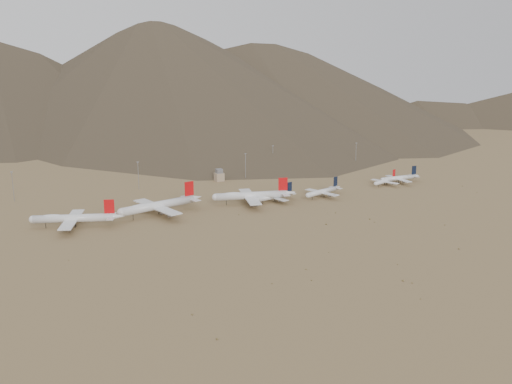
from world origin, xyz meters
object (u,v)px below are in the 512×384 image
widebody_centre (159,205)px  control_tower (219,176)px  widebody_west (74,218)px  narrowbody_a (275,196)px  narrowbody_b (323,191)px  widebody_east (251,195)px

widebody_centre → control_tower: widebody_centre is taller
widebody_west → narrowbody_a: 164.26m
widebody_centre → widebody_west: bearing=170.5°
narrowbody_b → control_tower: bearing=102.1°
narrowbody_a → widebody_east: bearing=161.5°
widebody_east → widebody_centre: bearing=-166.8°
widebody_centre → widebody_east: 78.66m
control_tower → widebody_east: bearing=-96.4°
widebody_east → narrowbody_b: size_ratio=1.53×
widebody_west → control_tower: size_ratio=5.32×
widebody_east → narrowbody_a: 21.62m
narrowbody_a → narrowbody_b: 45.28m
control_tower → widebody_centre: bearing=-135.0°
widebody_centre → widebody_east: (78.60, -2.94, -0.41)m
widebody_east → control_tower: (10.35, 91.83, -1.95)m
widebody_east → narrowbody_a: (21.31, -2.67, -2.50)m
widebody_centre → narrowbody_a: (99.91, -5.61, -2.92)m
widebody_west → control_tower: bearing=51.9°
widebody_west → narrowbody_b: widebody_west is taller
widebody_west → narrowbody_b: size_ratio=1.42×
widebody_centre → widebody_east: size_ratio=1.07×
widebody_west → widebody_east: size_ratio=0.92×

